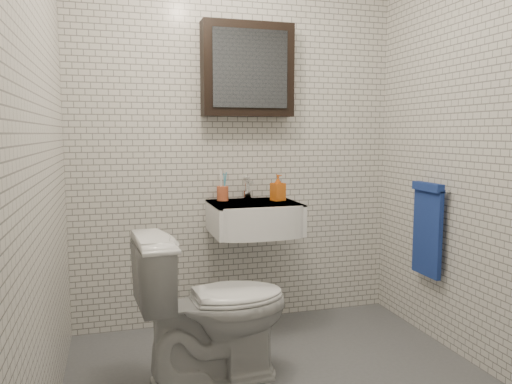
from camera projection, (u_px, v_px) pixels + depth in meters
room_shell at (288, 96)px, 2.37m from camera, size 2.22×2.02×2.51m
washbasin at (256, 218)px, 3.17m from camera, size 0.55×0.50×0.20m
faucet at (248, 189)px, 3.33m from camera, size 0.06×0.20×0.15m
mirror_cabinet at (248, 70)px, 3.24m from camera, size 0.60×0.15×0.60m
towel_rail at (428, 225)px, 3.08m from camera, size 0.09×0.30×0.58m
toothbrush_cup at (223, 193)px, 3.28m from camera, size 0.08×0.08×0.21m
soap_bottle at (278, 188)px, 3.27m from camera, size 0.10×0.10×0.17m
toilet at (214, 306)px, 2.59m from camera, size 0.81×0.51×0.80m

